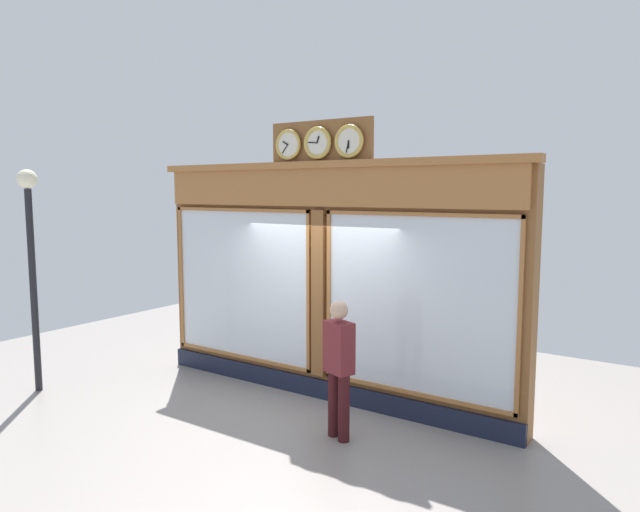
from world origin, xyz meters
TOP-DOWN VIEW (x-y plane):
  - ground_plane at (0.00, 2.80)m, footprint 14.00×14.00m
  - shop_facade at (-0.00, -0.13)m, footprint 5.94×0.42m
  - pedestrian at (-0.96, 1.02)m, footprint 0.41×0.33m
  - street_lamp at (3.68, 2.11)m, footprint 0.28×0.28m

SIDE VIEW (x-z plane):
  - ground_plane at x=0.00m, z-range 0.00..0.00m
  - pedestrian at x=-0.96m, z-range 0.09..1.78m
  - shop_facade at x=0.00m, z-range -0.25..3.69m
  - street_lamp at x=3.68m, z-range 0.55..3.85m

